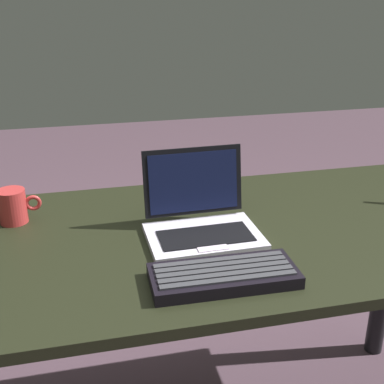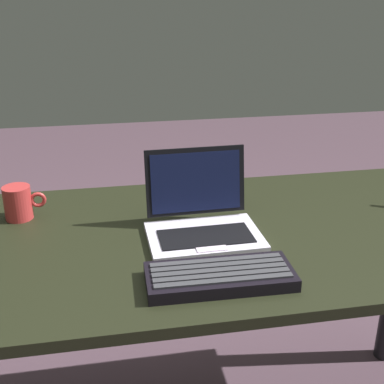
% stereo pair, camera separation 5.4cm
% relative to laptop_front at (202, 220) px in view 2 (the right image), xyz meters
% --- Properties ---
extents(desk, '(1.61, 0.72, 0.75)m').
position_rel_laptop_front_xyz_m(desk, '(0.04, 0.01, -0.16)').
color(desk, black).
rests_on(desk, ground).
extents(laptop_front, '(0.28, 0.22, 0.20)m').
position_rel_laptop_front_xyz_m(laptop_front, '(0.00, 0.00, 0.00)').
color(laptop_front, silver).
rests_on(laptop_front, desk).
extents(external_keyboard, '(0.31, 0.13, 0.03)m').
position_rel_laptop_front_xyz_m(external_keyboard, '(-0.01, -0.22, -0.02)').
color(external_keyboard, black).
rests_on(external_keyboard, desk).
extents(coffee_mug, '(0.11, 0.07, 0.09)m').
position_rel_laptop_front_xyz_m(coffee_mug, '(-0.46, 0.18, 0.01)').
color(coffee_mug, '#B93132').
rests_on(coffee_mug, desk).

